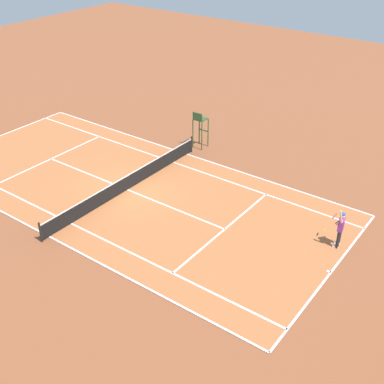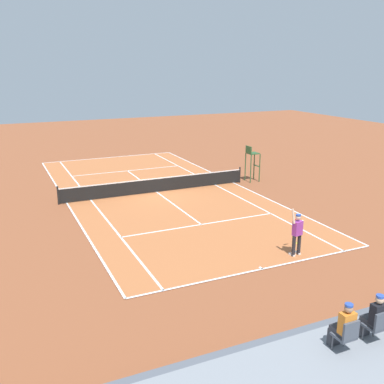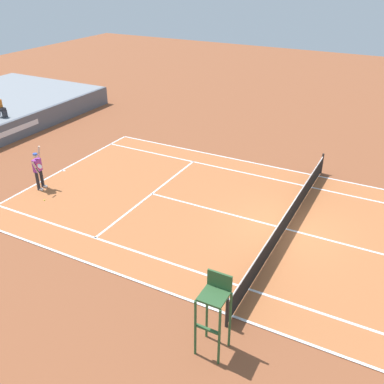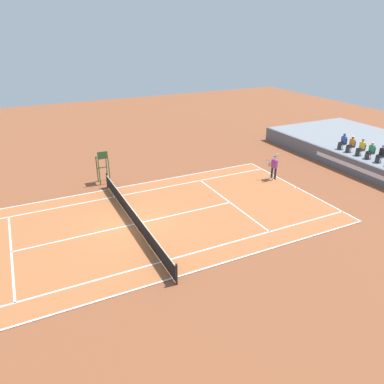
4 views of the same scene
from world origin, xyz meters
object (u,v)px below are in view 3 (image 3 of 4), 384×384
Objects in this scene: tennis_player at (38,170)px; tennis_ball at (44,200)px; umpire_chair at (214,306)px; spectator_seated_5 at (0,107)px.

tennis_player is 30.63× the size of tennis_ball.
umpire_chair is (-4.86, -11.34, 0.56)m from tennis_player.
umpire_chair reaches higher than tennis_player.
spectator_seated_5 is 0.61× the size of tennis_player.
tennis_ball is at bearing -121.60° from spectator_seated_5.
spectator_seated_5 is 8.24m from tennis_player.
tennis_ball is (-0.82, -0.99, -0.96)m from tennis_player.
spectator_seated_5 is 20.50m from umpire_chair.
umpire_chair is at bearing -116.06° from spectator_seated_5.
spectator_seated_5 reaches higher than tennis_ball.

